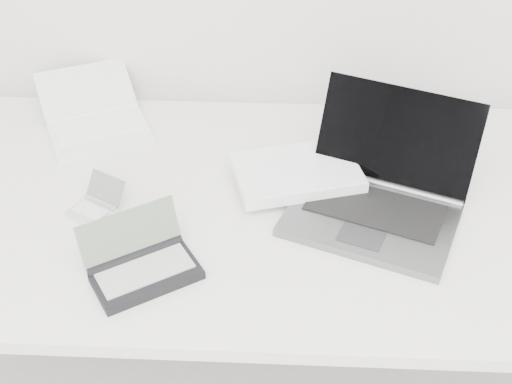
{
  "coord_description": "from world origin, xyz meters",
  "views": [
    {
      "loc": [
        0.02,
        0.38,
        1.7
      ],
      "look_at": [
        -0.03,
        1.51,
        0.79
      ],
      "focal_mm": 50.0,
      "sensor_mm": 36.0,
      "label": 1
    }
  ],
  "objects_px": {
    "laptop_large": "(346,186)",
    "netbook_open_white": "(96,120)",
    "palmtop_charcoal": "(142,265)",
    "desk": "(271,219)"
  },
  "relations": [
    {
      "from": "desk",
      "to": "laptop_large",
      "type": "relative_size",
      "value": 2.98
    },
    {
      "from": "desk",
      "to": "palmtop_charcoal",
      "type": "distance_m",
      "value": 0.33
    },
    {
      "from": "palmtop_charcoal",
      "to": "netbook_open_white",
      "type": "bearing_deg",
      "value": 79.78
    },
    {
      "from": "desk",
      "to": "laptop_large",
      "type": "distance_m",
      "value": 0.18
    },
    {
      "from": "laptop_large",
      "to": "palmtop_charcoal",
      "type": "relative_size",
      "value": 2.22
    },
    {
      "from": "netbook_open_white",
      "to": "palmtop_charcoal",
      "type": "bearing_deg",
      "value": -92.7
    },
    {
      "from": "laptop_large",
      "to": "netbook_open_white",
      "type": "bearing_deg",
      "value": 178.15
    },
    {
      "from": "desk",
      "to": "palmtop_charcoal",
      "type": "bearing_deg",
      "value": -137.12
    },
    {
      "from": "netbook_open_white",
      "to": "palmtop_charcoal",
      "type": "relative_size",
      "value": 1.47
    },
    {
      "from": "laptop_large",
      "to": "netbook_open_white",
      "type": "relative_size",
      "value": 1.51
    }
  ]
}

